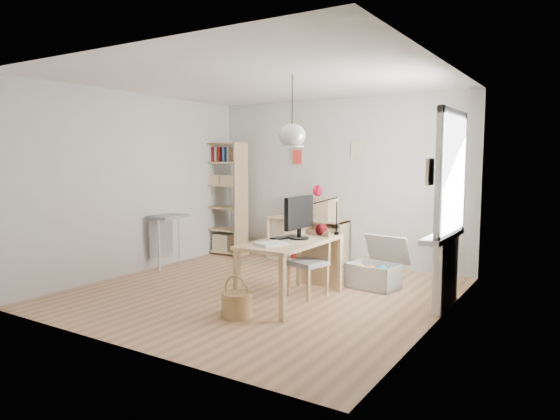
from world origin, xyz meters
The scene contains 20 objects.
ground centered at (0.00, 0.00, 0.00)m, with size 4.50×4.50×0.00m, color tan.
room_shell centered at (0.55, -0.15, 2.00)m, with size 4.50×4.50×4.50m.
window_unit centered at (2.23, 0.60, 1.55)m, with size 0.07×1.16×1.46m.
radiator centered at (2.19, 0.60, 0.40)m, with size 0.10×0.80×0.80m, color white.
windowsill centered at (2.14, 0.60, 0.83)m, with size 0.22×1.20×0.06m, color white.
desk centered at (0.55, -0.15, 0.66)m, with size 0.70×1.50×0.75m.
cube_shelf centered at (-0.47, 2.08, 0.30)m, with size 1.40×0.38×0.72m.
tall_bookshelf centered at (-2.04, 1.80, 1.09)m, with size 0.80×0.38×2.00m.
side_table centered at (-2.04, 0.35, 0.67)m, with size 0.40×0.55×0.85m.
chair centered at (0.62, 0.20, 0.46)m, with size 0.48×0.48×0.81m.
wicker_basket centered at (0.35, -1.00, 0.15)m, with size 0.34×0.33×0.46m.
storage_chest centered at (1.17, 1.02, 0.22)m, with size 0.73×0.80×0.68m.
monitor centered at (0.58, -0.02, 1.04)m, with size 0.24×0.60×0.52m.
keyboard centered at (0.39, -0.05, 0.76)m, with size 0.15×0.39×0.02m, color black.
task_lamp centered at (0.61, 0.46, 1.06)m, with size 0.43×0.16×0.46m.
yarn_ball centered at (0.70, 0.33, 0.83)m, with size 0.16×0.16×0.16m, color #43080B.
paper_tray centered at (0.54, -0.58, 0.77)m, with size 0.26×0.32×0.03m, color white.
drawer_chest centered at (-0.27, 2.04, 0.91)m, with size 0.66×0.30×0.38m, color beige.
red_vase centered at (-0.26, 2.04, 1.19)m, with size 0.16×0.16×0.19m, color maroon.
potted_plant centered at (2.12, 0.84, 1.00)m, with size 0.25×0.22×0.28m, color #286C28.
Camera 1 is at (3.57, -5.24, 1.74)m, focal length 32.00 mm.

